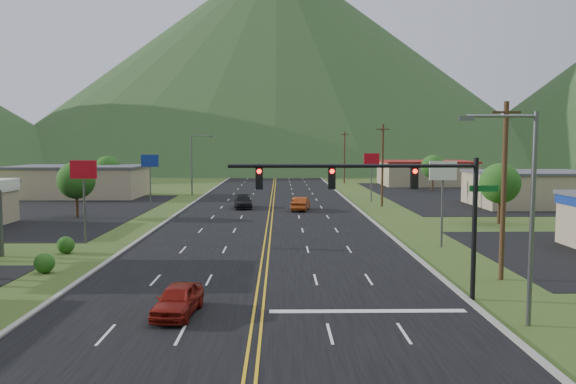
{
  "coord_description": "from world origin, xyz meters",
  "views": [
    {
      "loc": [
        0.98,
        -12.99,
        7.68
      ],
      "look_at": [
        1.53,
        23.71,
        4.5
      ],
      "focal_mm": 35.0,
      "sensor_mm": 36.0,
      "label": 1
    }
  ],
  "objects_px": {
    "car_red_near": "(178,300)",
    "car_dark_mid": "(243,202)",
    "streetlight_east": "(525,204)",
    "traffic_signal": "(393,192)",
    "streetlight_west": "(194,160)",
    "car_red_far": "(301,204)"
  },
  "relations": [
    {
      "from": "streetlight_east",
      "to": "car_dark_mid",
      "type": "relative_size",
      "value": 1.77
    },
    {
      "from": "traffic_signal",
      "to": "car_red_far",
      "type": "height_order",
      "value": "traffic_signal"
    },
    {
      "from": "streetlight_east",
      "to": "car_red_far",
      "type": "bearing_deg",
      "value": 100.78
    },
    {
      "from": "traffic_signal",
      "to": "car_red_far",
      "type": "xyz_separation_m",
      "value": [
        -3.08,
        36.81,
        -4.56
      ]
    },
    {
      "from": "car_red_near",
      "to": "car_red_far",
      "type": "relative_size",
      "value": 0.87
    },
    {
      "from": "car_red_far",
      "to": "streetlight_east",
      "type": "bearing_deg",
      "value": 110.37
    },
    {
      "from": "traffic_signal",
      "to": "streetlight_east",
      "type": "bearing_deg",
      "value": -40.39
    },
    {
      "from": "streetlight_west",
      "to": "car_red_near",
      "type": "bearing_deg",
      "value": -82.09
    },
    {
      "from": "car_red_far",
      "to": "car_dark_mid",
      "type": "bearing_deg",
      "value": -10.05
    },
    {
      "from": "car_red_near",
      "to": "car_dark_mid",
      "type": "distance_m",
      "value": 41.62
    },
    {
      "from": "traffic_signal",
      "to": "car_dark_mid",
      "type": "bearing_deg",
      "value": 104.07
    },
    {
      "from": "streetlight_east",
      "to": "car_red_near",
      "type": "relative_size",
      "value": 2.21
    },
    {
      "from": "car_red_far",
      "to": "traffic_signal",
      "type": "bearing_deg",
      "value": 104.36
    },
    {
      "from": "streetlight_east",
      "to": "streetlight_west",
      "type": "distance_m",
      "value": 64.21
    },
    {
      "from": "traffic_signal",
      "to": "streetlight_west",
      "type": "relative_size",
      "value": 1.46
    },
    {
      "from": "streetlight_east",
      "to": "streetlight_west",
      "type": "relative_size",
      "value": 1.0
    },
    {
      "from": "car_dark_mid",
      "to": "car_red_near",
      "type": "bearing_deg",
      "value": -95.24
    },
    {
      "from": "streetlight_east",
      "to": "car_dark_mid",
      "type": "distance_m",
      "value": 45.81
    },
    {
      "from": "streetlight_east",
      "to": "car_red_far",
      "type": "height_order",
      "value": "streetlight_east"
    },
    {
      "from": "traffic_signal",
      "to": "streetlight_east",
      "type": "relative_size",
      "value": 1.46
    },
    {
      "from": "car_red_far",
      "to": "streetlight_west",
      "type": "bearing_deg",
      "value": -42.25
    },
    {
      "from": "car_dark_mid",
      "to": "streetlight_east",
      "type": "bearing_deg",
      "value": -76.36
    }
  ]
}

